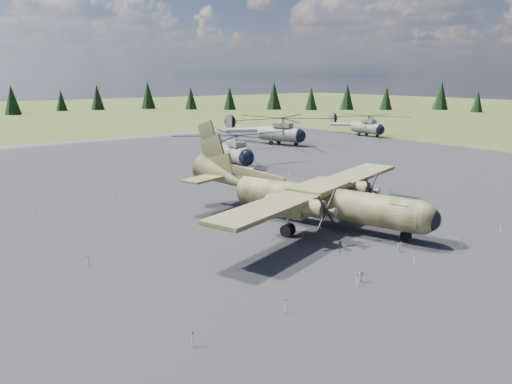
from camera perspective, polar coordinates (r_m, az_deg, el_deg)
ground at (r=44.66m, az=1.86°, el=-3.85°), size 500.00×500.00×0.00m
apron at (r=52.50m, az=-5.03°, el=-1.28°), size 120.00×120.00×0.04m
transport_plane at (r=44.95m, az=6.07°, el=-0.29°), size 27.66×24.67×9.25m
helicopter_near at (r=73.15m, az=-2.45°, el=5.53°), size 20.83×22.82×4.69m
helicopter_mid at (r=96.26m, az=2.81°, el=7.62°), size 26.58×26.73×5.28m
helicopter_far at (r=112.86m, az=12.58°, el=7.88°), size 18.02×21.20×4.55m
info_placard_left at (r=33.41m, az=11.95°, el=-9.26°), size 0.50×0.28×0.74m
info_placard_right at (r=39.57m, az=16.09°, el=-5.93°), size 0.47×0.23×0.72m
barrier_fence at (r=44.18m, az=1.46°, el=-3.35°), size 33.12×29.62×0.85m
treeline at (r=45.63m, az=8.25°, el=2.54°), size 339.33×335.42×10.95m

